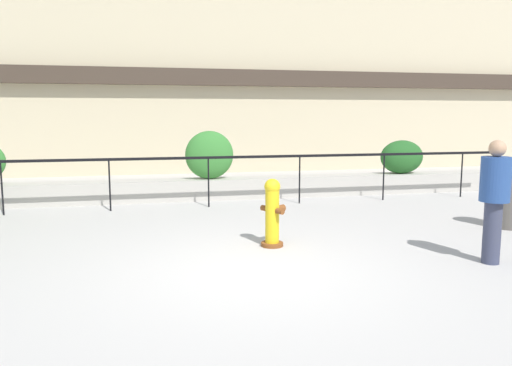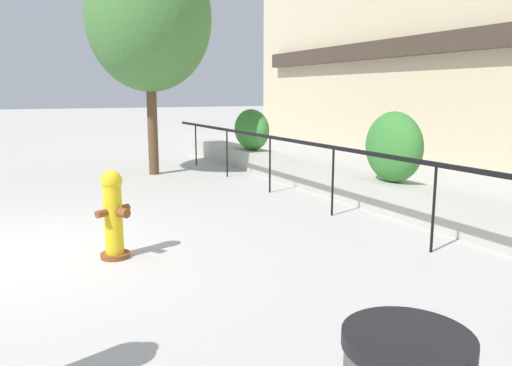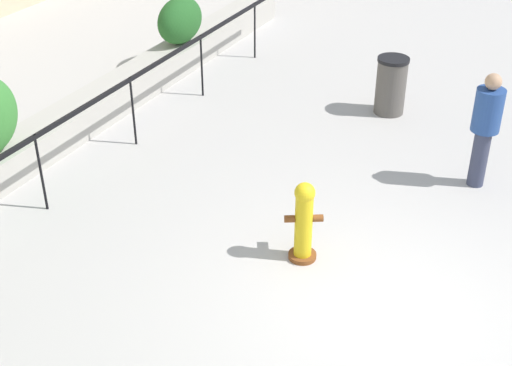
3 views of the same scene
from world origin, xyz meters
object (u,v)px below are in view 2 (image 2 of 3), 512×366
object	(u,v)px
hedge_bush_0	(251,130)
fire_hydrant	(113,214)
hedge_bush_1	(394,147)
street_tree	(149,19)

from	to	relation	value
hedge_bush_0	fire_hydrant	xyz separation A→B (m)	(5.75, -4.71, -0.48)
hedge_bush_1	fire_hydrant	xyz separation A→B (m)	(0.39, -4.71, -0.54)
street_tree	fire_hydrant	bearing A→B (deg)	-19.67
hedge_bush_0	hedge_bush_1	bearing A→B (deg)	0.00
hedge_bush_1	street_tree	xyz separation A→B (m)	(-5.62, -2.56, 2.59)
hedge_bush_1	street_tree	bearing A→B (deg)	-155.50
fire_hydrant	hedge_bush_1	bearing A→B (deg)	94.74
hedge_bush_1	fire_hydrant	size ratio (longest dim) A/B	1.10
hedge_bush_0	fire_hydrant	size ratio (longest dim) A/B	1.38
street_tree	hedge_bush_0	bearing A→B (deg)	84.32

